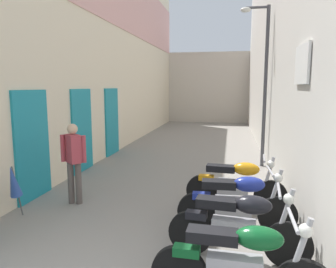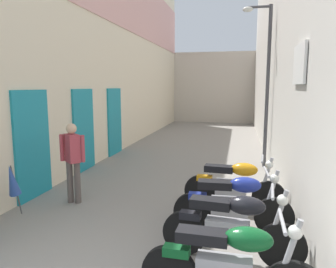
{
  "view_description": "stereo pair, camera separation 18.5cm",
  "coord_description": "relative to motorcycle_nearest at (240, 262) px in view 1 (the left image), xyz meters",
  "views": [
    {
      "loc": [
        1.41,
        -2.27,
        2.27
      ],
      "look_at": [
        0.0,
        4.93,
        1.17
      ],
      "focal_mm": 34.21,
      "sensor_mm": 36.0,
      "label": 1
    },
    {
      "loc": [
        1.59,
        -2.23,
        2.27
      ],
      "look_at": [
        0.0,
        4.93,
        1.17
      ],
      "focal_mm": 34.21,
      "sensor_mm": 36.0,
      "label": 2
    }
  ],
  "objects": [
    {
      "name": "ground_plane",
      "position": [
        -1.55,
        6.19,
        -0.5
      ],
      "size": [
        34.05,
        34.05,
        0.0
      ],
      "primitive_type": "plane",
      "color": "gray"
    },
    {
      "name": "building_left",
      "position": [
        -4.24,
        8.14,
        3.37
      ],
      "size": [
        0.45,
        18.05,
        7.69
      ],
      "color": "beige",
      "rests_on": "ground"
    },
    {
      "name": "building_right",
      "position": [
        1.14,
        8.19,
        3.49
      ],
      "size": [
        0.45,
        18.05,
        7.98
      ],
      "color": "beige",
      "rests_on": "ground"
    },
    {
      "name": "building_far_end",
      "position": [
        -1.55,
        18.22,
        1.69
      ],
      "size": [
        7.98,
        2.0,
        4.37
      ],
      "primitive_type": "cube",
      "color": "beige",
      "rests_on": "ground"
    },
    {
      "name": "motorcycle_nearest",
      "position": [
        0.0,
        0.0,
        0.0
      ],
      "size": [
        1.85,
        0.58,
        1.04
      ],
      "color": "black",
      "rests_on": "ground"
    },
    {
      "name": "motorcycle_second",
      "position": [
        -0.0,
        0.92,
        0.0
      ],
      "size": [
        1.85,
        0.58,
        1.04
      ],
      "color": "black",
      "rests_on": "ground"
    },
    {
      "name": "motorcycle_third",
      "position": [
        -0.0,
        1.78,
        0.0
      ],
      "size": [
        1.85,
        0.58,
        1.04
      ],
      "color": "black",
      "rests_on": "ground"
    },
    {
      "name": "motorcycle_fourth",
      "position": [
        -0.0,
        2.74,
        0.0
      ],
      "size": [
        1.85,
        0.58,
        1.04
      ],
      "color": "black",
      "rests_on": "ground"
    },
    {
      "name": "pedestrian_mid_alley",
      "position": [
        -3.07,
        2.44,
        0.42
      ],
      "size": [
        0.52,
        0.37,
        1.57
      ],
      "color": "#564C47",
      "rests_on": "ground"
    },
    {
      "name": "umbrella_leaning",
      "position": [
        -3.71,
        1.52,
        0.18
      ],
      "size": [
        0.2,
        0.35,
        0.97
      ],
      "color": "#4C4C4C",
      "rests_on": "ground"
    },
    {
      "name": "street_lamp",
      "position": [
        0.7,
        6.21,
        2.1
      ],
      "size": [
        0.79,
        0.18,
        4.42
      ],
      "color": "#47474C",
      "rests_on": "ground"
    }
  ]
}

